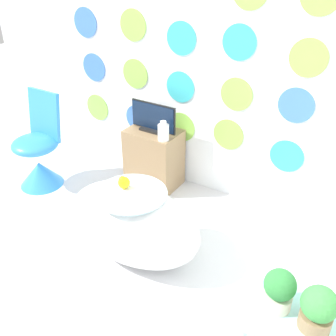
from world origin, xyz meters
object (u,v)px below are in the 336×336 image
Objects in this scene: tv at (153,119)px; vase at (163,132)px; chair at (39,158)px; potted_plant_right at (318,309)px; bathtub at (133,223)px; potted_plant_left at (279,289)px.

tv is 2.58× the size of vase.
potted_plant_right is (2.58, -0.74, 0.40)m from chair.
bathtub is 0.85m from vase.
bathtub is 2.35× the size of tv.
potted_plant_right is (1.30, -0.44, 0.40)m from bathtub.
potted_plant_left is (2.41, -0.72, 0.39)m from chair.
potted_plant_left is at bearing -16.57° from chair.
tv reaches higher than potted_plant_right.
potted_plant_right is at bearing -18.68° from bathtub.
chair reaches higher than potted_plant_right.
potted_plant_left reaches higher than vase.
bathtub is at bearing 161.32° from potted_plant_right.
chair is 4.15× the size of potted_plant_left.
potted_plant_left is (1.36, -1.17, 0.05)m from vase.
potted_plant_right is at bearing -37.88° from vase.
tv reaches higher than potted_plant_left.
tv reaches higher than bathtub.
vase is at bearing -31.72° from tv.
potted_plant_right is (1.70, -1.30, 0.02)m from tv.
potted_plant_right is (0.17, -0.02, 0.01)m from potted_plant_left.
bathtub is 4.95× the size of potted_plant_left.
tv is 2.14m from potted_plant_right.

